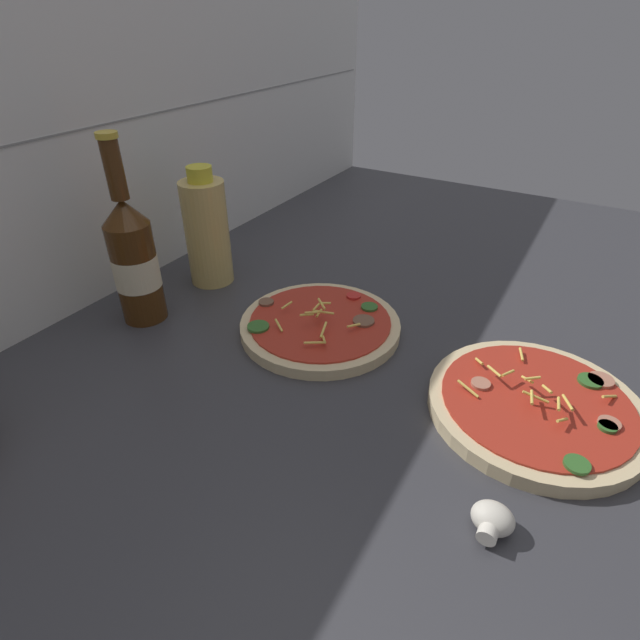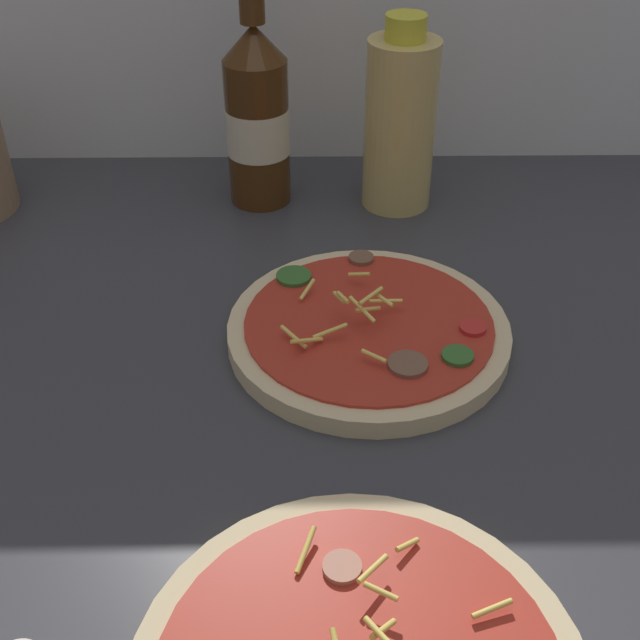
% 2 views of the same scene
% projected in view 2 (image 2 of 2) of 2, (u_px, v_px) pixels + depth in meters
% --- Properties ---
extents(counter_slab, '(1.60, 0.90, 0.03)m').
position_uv_depth(counter_slab, '(437.00, 403.00, 0.67)').
color(counter_slab, '#38383D').
rests_on(counter_slab, ground).
extents(pizza_far, '(0.25, 0.25, 0.05)m').
position_uv_depth(pizza_far, '(368.00, 331.00, 0.71)').
color(pizza_far, beige).
rests_on(pizza_far, counter_slab).
extents(beer_bottle, '(0.07, 0.07, 0.29)m').
position_uv_depth(beer_bottle, '(257.00, 113.00, 0.87)').
color(beer_bottle, '#47280F').
rests_on(beer_bottle, counter_slab).
extents(oil_bottle, '(0.08, 0.08, 0.21)m').
position_uv_depth(oil_bottle, '(400.00, 122.00, 0.87)').
color(oil_bottle, '#D6B766').
rests_on(oil_bottle, counter_slab).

